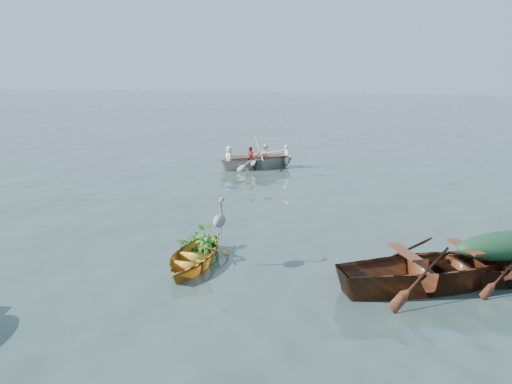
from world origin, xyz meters
TOP-DOWN VIEW (x-y plane):
  - ground at (0.00, 0.00)m, footprint 140.00×140.00m
  - yellow_dinghy at (-0.98, -0.70)m, footprint 1.29×2.70m
  - green_tarp_boat at (4.83, 0.11)m, footprint 4.19×2.90m
  - open_wooden_boat at (3.46, -0.55)m, footprint 4.90×3.53m
  - rowed_boat at (-2.24, 9.01)m, footprint 4.00×3.10m
  - thwart_benches at (3.46, -0.55)m, footprint 2.52×1.89m
  - heron at (-0.43, -0.62)m, footprint 0.30×0.41m
  - dinghy_weeds at (-0.98, -0.15)m, footprint 0.75×0.94m
  - rowers at (-2.24, 9.01)m, footprint 2.93×2.37m
  - oars at (-2.24, 9.01)m, footprint 1.88×2.53m

SIDE VIEW (x-z plane):
  - ground at x=0.00m, z-range 0.00..0.00m
  - yellow_dinghy at x=-0.98m, z-range -0.34..0.34m
  - green_tarp_boat at x=4.83m, z-range -0.46..0.46m
  - open_wooden_boat at x=3.46m, z-range -0.57..0.57m
  - rowed_boat at x=-2.24m, z-range -0.46..0.46m
  - oars at x=-2.24m, z-range 0.46..0.52m
  - thwart_benches at x=3.46m, z-range 0.57..0.61m
  - dinghy_weeds at x=-0.98m, z-range 0.34..0.94m
  - heron at x=-0.43m, z-range 0.34..1.26m
  - rowers at x=-2.24m, z-range 0.46..1.22m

